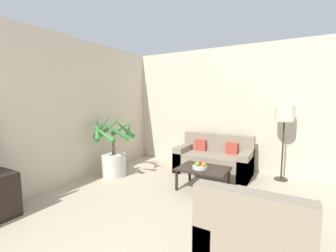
% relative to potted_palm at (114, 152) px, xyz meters
% --- Properties ---
extents(wall_back, '(7.88, 0.06, 2.70)m').
position_rel_potted_palm_xyz_m(wall_back, '(2.67, 1.72, 0.86)').
color(wall_back, beige).
rests_on(wall_back, ground_plane).
extents(wall_left, '(0.06, 7.35, 2.70)m').
position_rel_potted_palm_xyz_m(wall_left, '(-0.50, -1.18, 0.86)').
color(wall_left, beige).
rests_on(wall_left, ground_plane).
extents(potted_palm, '(0.96, 0.96, 1.31)m').
position_rel_potted_palm_xyz_m(potted_palm, '(0.00, 0.00, 0.00)').
color(potted_palm, beige).
rests_on(potted_palm, ground_plane).
extents(sofa_loveseat, '(1.53, 0.77, 0.81)m').
position_rel_potted_palm_xyz_m(sofa_loveseat, '(1.71, 1.17, -0.21)').
color(sofa_loveseat, gray).
rests_on(sofa_loveseat, ground_plane).
extents(floor_lamp, '(0.34, 0.34, 1.42)m').
position_rel_potted_palm_xyz_m(floor_lamp, '(2.99, 1.43, 0.71)').
color(floor_lamp, '#2D2823').
rests_on(floor_lamp, ground_plane).
extents(coffee_table, '(0.84, 0.64, 0.38)m').
position_rel_potted_palm_xyz_m(coffee_table, '(1.83, 0.25, -0.16)').
color(coffee_table, black).
rests_on(coffee_table, ground_plane).
extents(fruit_bowl, '(0.25, 0.25, 0.05)m').
position_rel_potted_palm_xyz_m(fruit_bowl, '(1.80, 0.17, -0.09)').
color(fruit_bowl, beige).
rests_on(fruit_bowl, coffee_table).
extents(apple_red, '(0.06, 0.06, 0.06)m').
position_rel_potted_palm_xyz_m(apple_red, '(1.78, 0.25, -0.03)').
color(apple_red, red).
rests_on(apple_red, fruit_bowl).
extents(apple_green, '(0.08, 0.08, 0.08)m').
position_rel_potted_palm_xyz_m(apple_green, '(1.76, 0.14, -0.03)').
color(apple_green, olive).
rests_on(apple_green, fruit_bowl).
extents(orange_fruit, '(0.08, 0.08, 0.08)m').
position_rel_potted_palm_xyz_m(orange_fruit, '(1.87, 0.16, -0.03)').
color(orange_fruit, orange).
rests_on(orange_fruit, fruit_bowl).
extents(armchair, '(0.89, 0.79, 0.85)m').
position_rel_potted_palm_xyz_m(armchair, '(2.91, -1.32, -0.22)').
color(armchair, gray).
rests_on(armchair, ground_plane).
extents(ottoman, '(0.67, 0.54, 0.37)m').
position_rel_potted_palm_xyz_m(ottoman, '(2.89, -0.54, -0.31)').
color(ottoman, gray).
rests_on(ottoman, ground_plane).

